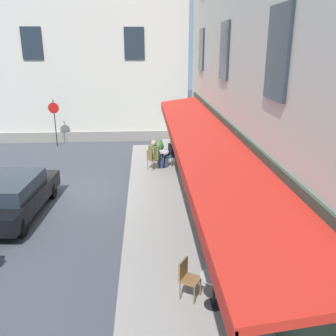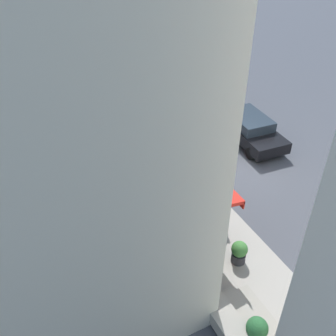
{
  "view_description": "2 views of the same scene",
  "coord_description": "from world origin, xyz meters",
  "px_view_note": "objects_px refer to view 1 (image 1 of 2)",
  "views": [
    {
      "loc": [
        -13.24,
        -2.5,
        5.31
      ],
      "look_at": [
        -1.95,
        -3.22,
        1.56
      ],
      "focal_mm": 39.1,
      "sensor_mm": 36.0,
      "label": 1
    },
    {
      "loc": [
        11.0,
        -9.03,
        9.9
      ],
      "look_at": [
        -0.27,
        -3.46,
        0.98
      ],
      "focal_mm": 40.26,
      "sensor_mm": 36.0,
      "label": 2
    }
  ],
  "objects_px": {
    "cafe_chair_wicker_by_window": "(175,154)",
    "seated_companion_in_black": "(171,152)",
    "cafe_table_near_entrance": "(214,286)",
    "cafe_table_mid_terrace": "(163,157)",
    "parked_car_black": "(13,195)",
    "seated_patron_in_olive": "(155,154)",
    "potted_plant_mid_terrace": "(158,149)",
    "no_parking_sign": "(54,114)",
    "potted_plant_entrance_left": "(179,135)",
    "cafe_chair_wicker_back_row": "(187,275)",
    "cafe_chair_wicker_kerbside": "(244,289)",
    "potted_plant_under_sign": "(184,150)",
    "cafe_chair_wicker_facing_street": "(151,158)"
  },
  "relations": [
    {
      "from": "no_parking_sign",
      "to": "potted_plant_entrance_left",
      "type": "height_order",
      "value": "no_parking_sign"
    },
    {
      "from": "cafe_chair_wicker_back_row",
      "to": "seated_companion_in_black",
      "type": "height_order",
      "value": "seated_companion_in_black"
    },
    {
      "from": "seated_companion_in_black",
      "to": "parked_car_black",
      "type": "xyz_separation_m",
      "value": [
        -4.95,
        5.54,
        0.01
      ]
    },
    {
      "from": "cafe_table_near_entrance",
      "to": "parked_car_black",
      "type": "distance_m",
      "value": 7.52
    },
    {
      "from": "cafe_chair_wicker_back_row",
      "to": "seated_patron_in_olive",
      "type": "distance_m",
      "value": 9.11
    },
    {
      "from": "cafe_chair_wicker_kerbside",
      "to": "seated_patron_in_olive",
      "type": "height_order",
      "value": "seated_patron_in_olive"
    },
    {
      "from": "parked_car_black",
      "to": "cafe_chair_wicker_kerbside",
      "type": "bearing_deg",
      "value": -128.49
    },
    {
      "from": "cafe_chair_wicker_kerbside",
      "to": "no_parking_sign",
      "type": "distance_m",
      "value": 15.72
    },
    {
      "from": "seated_patron_in_olive",
      "to": "potted_plant_under_sign",
      "type": "xyz_separation_m",
      "value": [
        1.24,
        -1.44,
        -0.19
      ]
    },
    {
      "from": "cafe_table_mid_terrace",
      "to": "potted_plant_mid_terrace",
      "type": "bearing_deg",
      "value": 5.46
    },
    {
      "from": "cafe_chair_wicker_kerbside",
      "to": "cafe_chair_wicker_back_row",
      "type": "bearing_deg",
      "value": 64.33
    },
    {
      "from": "cafe_table_mid_terrace",
      "to": "seated_companion_in_black",
      "type": "height_order",
      "value": "seated_companion_in_black"
    },
    {
      "from": "parked_car_black",
      "to": "seated_companion_in_black",
      "type": "bearing_deg",
      "value": -48.19
    },
    {
      "from": "cafe_table_mid_terrace",
      "to": "cafe_chair_wicker_by_window",
      "type": "xyz_separation_m",
      "value": [
        0.19,
        -0.6,
        0.06
      ]
    },
    {
      "from": "seated_patron_in_olive",
      "to": "seated_companion_in_black",
      "type": "xyz_separation_m",
      "value": [
        0.35,
        -0.74,
        -0.02
      ]
    },
    {
      "from": "cafe_chair_wicker_kerbside",
      "to": "parked_car_black",
      "type": "distance_m",
      "value": 8.11
    },
    {
      "from": "cafe_table_near_entrance",
      "to": "cafe_chair_wicker_kerbside",
      "type": "distance_m",
      "value": 0.63
    },
    {
      "from": "cafe_table_mid_terrace",
      "to": "no_parking_sign",
      "type": "relative_size",
      "value": 0.29
    },
    {
      "from": "cafe_chair_wicker_by_window",
      "to": "parked_car_black",
      "type": "xyz_separation_m",
      "value": [
        -5.02,
        5.74,
        0.16
      ]
    },
    {
      "from": "seated_companion_in_black",
      "to": "parked_car_black",
      "type": "height_order",
      "value": "parked_car_black"
    },
    {
      "from": "cafe_table_near_entrance",
      "to": "cafe_table_mid_terrace",
      "type": "xyz_separation_m",
      "value": [
        9.66,
        0.61,
        0.0
      ]
    },
    {
      "from": "seated_patron_in_olive",
      "to": "parked_car_black",
      "type": "xyz_separation_m",
      "value": [
        -4.6,
        4.8,
        -0.01
      ]
    },
    {
      "from": "no_parking_sign",
      "to": "parked_car_black",
      "type": "relative_size",
      "value": 0.59
    },
    {
      "from": "cafe_chair_wicker_back_row",
      "to": "cafe_chair_wicker_kerbside",
      "type": "relative_size",
      "value": 1.0
    },
    {
      "from": "cafe_table_mid_terrace",
      "to": "cafe_table_near_entrance",
      "type": "bearing_deg",
      "value": -176.39
    },
    {
      "from": "seated_companion_in_black",
      "to": "no_parking_sign",
      "type": "xyz_separation_m",
      "value": [
        4.05,
        6.15,
        1.1
      ]
    },
    {
      "from": "cafe_chair_wicker_kerbside",
      "to": "potted_plant_mid_terrace",
      "type": "relative_size",
      "value": 1.06
    },
    {
      "from": "cafe_table_mid_terrace",
      "to": "seated_patron_in_olive",
      "type": "xyz_separation_m",
      "value": [
        -0.23,
        0.35,
        0.23
      ]
    },
    {
      "from": "cafe_chair_wicker_back_row",
      "to": "cafe_chair_wicker_kerbside",
      "type": "bearing_deg",
      "value": -115.67
    },
    {
      "from": "cafe_table_mid_terrace",
      "to": "potted_plant_entrance_left",
      "type": "height_order",
      "value": "potted_plant_entrance_left"
    },
    {
      "from": "seated_patron_in_olive",
      "to": "potted_plant_mid_terrace",
      "type": "bearing_deg",
      "value": -6.83
    },
    {
      "from": "cafe_chair_wicker_by_window",
      "to": "no_parking_sign",
      "type": "distance_m",
      "value": 7.6
    },
    {
      "from": "parked_car_black",
      "to": "potted_plant_mid_terrace",
      "type": "bearing_deg",
      "value": -38.4
    },
    {
      "from": "cafe_table_near_entrance",
      "to": "no_parking_sign",
      "type": "height_order",
      "value": "no_parking_sign"
    },
    {
      "from": "cafe_chair_wicker_kerbside",
      "to": "potted_plant_entrance_left",
      "type": "relative_size",
      "value": 0.92
    },
    {
      "from": "no_parking_sign",
      "to": "potted_plant_mid_terrace",
      "type": "xyz_separation_m",
      "value": [
        -2.69,
        -5.61,
        -1.34
      ]
    },
    {
      "from": "potted_plant_mid_terrace",
      "to": "cafe_table_near_entrance",
      "type": "bearing_deg",
      "value": -176.15
    },
    {
      "from": "potted_plant_under_sign",
      "to": "parked_car_black",
      "type": "xyz_separation_m",
      "value": [
        -5.84,
        6.24,
        0.18
      ]
    },
    {
      "from": "cafe_chair_wicker_kerbside",
      "to": "seated_patron_in_olive",
      "type": "distance_m",
      "value": 9.77
    },
    {
      "from": "cafe_chair_wicker_kerbside",
      "to": "cafe_chair_wicker_facing_street",
      "type": "height_order",
      "value": "same"
    },
    {
      "from": "cafe_chair_wicker_by_window",
      "to": "seated_companion_in_black",
      "type": "distance_m",
      "value": 0.26
    },
    {
      "from": "seated_companion_in_black",
      "to": "potted_plant_mid_terrace",
      "type": "height_order",
      "value": "seated_companion_in_black"
    },
    {
      "from": "seated_patron_in_olive",
      "to": "parked_car_black",
      "type": "relative_size",
      "value": 0.31
    },
    {
      "from": "cafe_table_mid_terrace",
      "to": "cafe_chair_wicker_by_window",
      "type": "bearing_deg",
      "value": -72.44
    },
    {
      "from": "potted_plant_under_sign",
      "to": "cafe_table_mid_terrace",
      "type": "bearing_deg",
      "value": 132.73
    },
    {
      "from": "parked_car_black",
      "to": "seated_patron_in_olive",
      "type": "bearing_deg",
      "value": -46.19
    },
    {
      "from": "cafe_chair_wicker_by_window",
      "to": "parked_car_black",
      "type": "relative_size",
      "value": 0.21
    },
    {
      "from": "cafe_chair_wicker_kerbside",
      "to": "seated_companion_in_black",
      "type": "xyz_separation_m",
      "value": [
        10.0,
        0.81,
        0.15
      ]
    },
    {
      "from": "cafe_chair_wicker_kerbside",
      "to": "potted_plant_under_sign",
      "type": "distance_m",
      "value": 10.89
    },
    {
      "from": "cafe_chair_wicker_kerbside",
      "to": "potted_plant_mid_terrace",
      "type": "bearing_deg",
      "value": 6.76
    }
  ]
}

